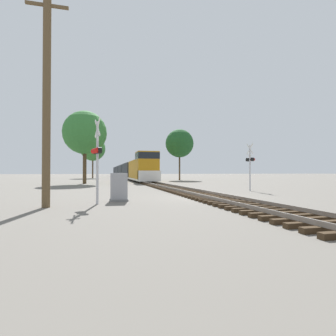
{
  "coord_description": "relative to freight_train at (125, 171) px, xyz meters",
  "views": [
    {
      "loc": [
        -6.19,
        -14.9,
        1.57
      ],
      "look_at": [
        -0.55,
        7.42,
        1.92
      ],
      "focal_mm": 28.0,
      "sensor_mm": 36.0,
      "label": 1
    }
  ],
  "objects": [
    {
      "name": "rail_track_bed",
      "position": [
        0.0,
        -59.33,
        -1.73
      ],
      "size": [
        2.6,
        160.0,
        0.31
      ],
      "color": "#382819",
      "rests_on": "ground"
    },
    {
      "name": "freight_train",
      "position": [
        0.0,
        0.0,
        0.0
      ],
      "size": [
        2.99,
        82.4,
        4.43
      ],
      "color": "#B77A14",
      "rests_on": "ground"
    },
    {
      "name": "relay_cabinet",
      "position": [
        -5.31,
        -59.99,
        -1.12
      ],
      "size": [
        0.96,
        0.69,
        1.51
      ],
      "color": "slate",
      "rests_on": "ground"
    },
    {
      "name": "crossing_signal_far",
      "position": [
        5.73,
        -54.89,
        0.51
      ],
      "size": [
        0.35,
        1.0,
        3.96
      ],
      "rotation": [
        0.0,
        0.0,
        1.6
      ],
      "color": "#B7B7BC",
      "rests_on": "ground"
    },
    {
      "name": "tree_deep_background",
      "position": [
        -8.47,
        -5.17,
        5.66
      ],
      "size": [
        6.27,
        6.27,
        10.68
      ],
      "color": "#473521",
      "rests_on": "ground"
    },
    {
      "name": "ground_plane",
      "position": [
        0.0,
        -59.33,
        -1.87
      ],
      "size": [
        400.0,
        400.0,
        0.0
      ],
      "primitive_type": "plane",
      "color": "#666059"
    },
    {
      "name": "tree_mid_background",
      "position": [
        8.44,
        -25.5,
        5.27
      ],
      "size": [
        5.47,
        5.47,
        9.88
      ],
      "color": "#473521",
      "rests_on": "ground"
    },
    {
      "name": "crossing_signal_near",
      "position": [
        -6.44,
        -61.03,
        0.6
      ],
      "size": [
        0.55,
        1.01,
        4.2
      ],
      "rotation": [
        0.0,
        0.0,
        -1.29
      ],
      "color": "#B7B7BC",
      "rests_on": "ground"
    },
    {
      "name": "tree_far_right",
      "position": [
        -8.44,
        -37.58,
        4.96
      ],
      "size": [
        5.78,
        5.78,
        9.75
      ],
      "color": "#473521",
      "rests_on": "ground"
    },
    {
      "name": "utility_pole",
      "position": [
        -8.58,
        -61.72,
        3.03
      ],
      "size": [
        1.8,
        0.35,
        9.6
      ],
      "color": "brown",
      "rests_on": "ground"
    }
  ]
}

